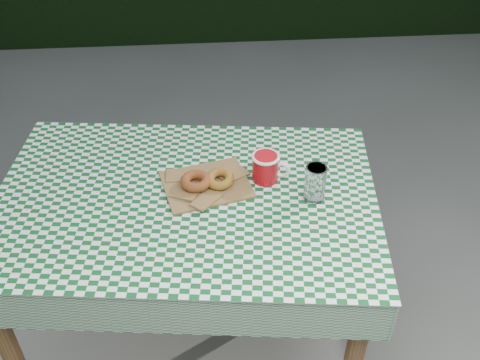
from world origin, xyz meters
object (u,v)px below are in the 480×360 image
(table, at_px, (192,277))
(drinking_glass, at_px, (315,183))
(paper_bag, at_px, (206,184))
(coffee_mug, at_px, (265,167))

(table, relative_size, drinking_glass, 9.89)
(drinking_glass, bearing_deg, table, 175.14)
(table, xyz_separation_m, paper_bag, (0.07, 0.05, 0.39))
(table, distance_m, drinking_glass, 0.60)
(paper_bag, relative_size, coffee_mug, 1.59)
(table, xyz_separation_m, coffee_mug, (0.26, 0.07, 0.43))
(coffee_mug, relative_size, drinking_glass, 1.41)
(paper_bag, bearing_deg, coffee_mug, 6.07)
(coffee_mug, distance_m, drinking_glass, 0.18)
(table, height_order, paper_bag, paper_bag)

